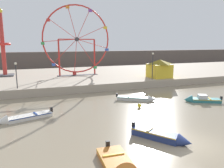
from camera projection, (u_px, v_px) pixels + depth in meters
name	position (u px, v px, depth m)	size (l,w,h in m)	color
ground_plane	(194.00, 144.00, 15.23)	(240.00, 240.00, 0.00)	gray
quay_promenade	(90.00, 76.00, 42.07)	(110.00, 22.83, 1.10)	tan
distant_town_skyline	(70.00, 59.00, 62.85)	(140.00, 3.00, 4.40)	#564C47
motorboat_navy_blue	(163.00, 136.00, 15.77)	(3.32, 4.14, 1.08)	navy
motorboat_white_red_stripe	(20.00, 118.00, 19.77)	(5.11, 2.35, 1.02)	silver
motorboat_pale_grey	(139.00, 99.00, 26.58)	(4.50, 3.40, 1.01)	silver
motorboat_teal_painted	(199.00, 99.00, 26.05)	(4.18, 2.95, 1.23)	teal
ferris_wheel_red_frame	(77.00, 40.00, 38.50)	(11.90, 1.20, 12.23)	red
drop_tower_red_tower	(3.00, 48.00, 38.00)	(2.80, 2.80, 11.46)	#BC332D
carnival_booth_yellow_awning	(159.00, 68.00, 36.87)	(3.76, 3.59, 3.02)	yellow
promenade_lamp_near	(16.00, 71.00, 27.84)	(0.32, 0.32, 3.36)	#2D2D33
promenade_lamp_far	(153.00, 62.00, 34.52)	(0.32, 0.32, 4.26)	#2D2D33
mooring_buoy_orange	(139.00, 106.00, 23.70)	(0.44, 0.44, 0.44)	yellow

